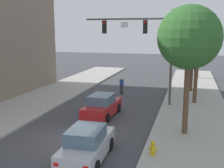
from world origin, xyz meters
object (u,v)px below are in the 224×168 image
car_lead_red (102,106)px  car_following_silver (87,145)px  fire_hydrant (153,148)px  street_tree_nearest (189,38)px  pedestrian_crossing_road (122,85)px  street_tree_second (198,36)px  street_tree_third (194,36)px  traffic_signal_mast (146,39)px  street_tree_farthest (200,26)px

car_lead_red → car_following_silver: bearing=-78.1°
fire_hydrant → street_tree_nearest: (1.40, 3.43, 5.14)m
pedestrian_crossing_road → street_tree_second: size_ratio=0.22×
street_tree_third → car_following_silver: bearing=-105.7°
traffic_signal_mast → fire_hydrant: (1.96, -9.63, -4.86)m
car_lead_red → street_tree_third: 12.56m
car_following_silver → street_tree_farthest: 25.99m
street_tree_farthest → pedestrian_crossing_road: bearing=-123.5°
car_lead_red → fire_hydrant: bearing=-52.5°
traffic_signal_mast → car_following_silver: traffic_signal_mast is taller
pedestrian_crossing_road → fire_hydrant: (4.73, -12.95, -0.41)m
street_tree_farthest → fire_hydrant: bearing=-95.8°
traffic_signal_mast → street_tree_farthest: size_ratio=0.87×
car_lead_red → street_tree_farthest: 20.13m
street_tree_farthest → traffic_signal_mast: bearing=-107.2°
car_lead_red → pedestrian_crossing_road: size_ratio=2.62×
traffic_signal_mast → pedestrian_crossing_road: (-2.77, 3.32, -4.46)m
pedestrian_crossing_road → street_tree_second: street_tree_second is taller
street_tree_farthest → car_following_silver: bearing=-102.3°
pedestrian_crossing_road → street_tree_third: size_ratio=0.22×
pedestrian_crossing_road → street_tree_farthest: street_tree_farthest is taller
fire_hydrant → street_tree_second: street_tree_second is taller
pedestrian_crossing_road → street_tree_nearest: bearing=-57.2°
pedestrian_crossing_road → street_tree_third: bearing=22.3°
car_lead_red → fire_hydrant: 7.22m
car_lead_red → traffic_signal_mast: bearing=58.1°
car_lead_red → street_tree_third: size_ratio=0.58×
traffic_signal_mast → pedestrian_crossing_road: bearing=129.8°
car_following_silver → fire_hydrant: 3.15m
street_tree_nearest → street_tree_farthest: size_ratio=0.85×
street_tree_third → street_tree_farthest: 8.26m
car_lead_red → street_tree_farthest: size_ratio=0.50×
car_lead_red → street_tree_nearest: bearing=-21.6°
car_lead_red → street_tree_farthest: bearing=69.3°
street_tree_second → street_tree_farthest: bearing=88.2°
car_following_silver → pedestrian_crossing_road: size_ratio=2.62×
street_tree_second → street_tree_third: size_ratio=0.99×
car_lead_red → street_tree_third: street_tree_third is taller
street_tree_third → street_tree_farthest: (0.72, 8.17, 0.97)m
fire_hydrant → street_tree_third: 16.47m
traffic_signal_mast → car_following_silver: bearing=-95.5°
car_following_silver → street_tree_nearest: 7.94m
car_following_silver → street_tree_farthest: street_tree_farthest is taller
street_tree_second → car_lead_red: bearing=-140.8°
traffic_signal_mast → street_tree_third: traffic_signal_mast is taller
pedestrian_crossing_road → car_following_silver: bearing=-82.9°
car_following_silver → pedestrian_crossing_road: bearing=97.1°
street_tree_third → street_tree_farthest: bearing=84.9°
car_following_silver → street_tree_second: size_ratio=0.59×
car_following_silver → street_tree_second: street_tree_second is taller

